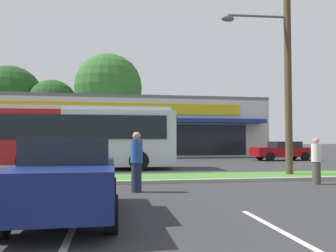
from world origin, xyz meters
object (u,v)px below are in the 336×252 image
Objects in this scene: bus_stop_bench at (60,172)px; car_4 at (68,176)px; car_1 at (282,150)px; pedestrian_near_bench at (137,162)px; city_bus at (52,136)px; car_2 at (9,151)px; utility_pole at (284,57)px; pedestrian_mid at (316,161)px.

bus_stop_bench is 4.39m from car_4.
car_1 is 2.51× the size of pedestrian_near_bench.
city_bus is 7.45m from car_2.
utility_pole is 5.29× the size of pedestrian_near_bench.
utility_pole reaches higher than car_4.
utility_pole reaches higher than car_2.
utility_pole is 12.82m from car_1.
city_bus is 3.04× the size of car_4.
bus_stop_bench is at bearing 41.15° from car_1.
car_1 is (15.82, 5.66, -1.02)m from city_bus.
car_4 is 8.77m from pedestrian_mid.
car_1 is 18.37m from pedestrian_near_bench.
bus_stop_bench is at bearing -169.79° from car_4.
car_1 is (14.43, 12.61, 0.24)m from bus_stop_bench.
pedestrian_mid is at bearing -94.04° from utility_pole.
city_bus reaches higher than car_2.
car_4 is at bearing -158.50° from pedestrian_mid.
pedestrian_mid is (8.68, -0.52, 0.31)m from bus_stop_bench.
utility_pole is at bearing -38.80° from car_2.
car_4 reaches higher than car_1.
pedestrian_near_bench reaches higher than car_4.
car_4 is 2.35× the size of pedestrian_near_bench.
pedestrian_near_bench is at bearing -154.19° from utility_pole.
utility_pole is at bearing -157.32° from pedestrian_near_bench.
utility_pole is at bearing -24.75° from city_bus.
utility_pole is 8.32m from pedestrian_near_bench.
car_2 is (-5.26, 13.24, 0.29)m from bus_stop_bench.
car_1 is at bearing 62.50° from utility_pole.
utility_pole is 11.03m from car_4.
city_bus reaches higher than bus_stop_bench.
pedestrian_near_bench is (7.63, -14.48, 0.10)m from car_2.
city_bus is at bearing -58.44° from car_2.
car_2 is at bearing 141.20° from utility_pole.
pedestrian_mid reaches higher than car_4.
city_bus is at bearing 153.77° from utility_pole.
bus_stop_bench is 0.38× the size of car_4.
pedestrian_mid reaches higher than car_1.
bus_stop_bench is 0.90× the size of pedestrian_near_bench.
car_1 is 1.07× the size of car_4.
pedestrian_near_bench reaches higher than car_1.
utility_pole is at bearing -167.91° from bus_stop_bench.
car_4 is 2.59× the size of pedestrian_mid.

